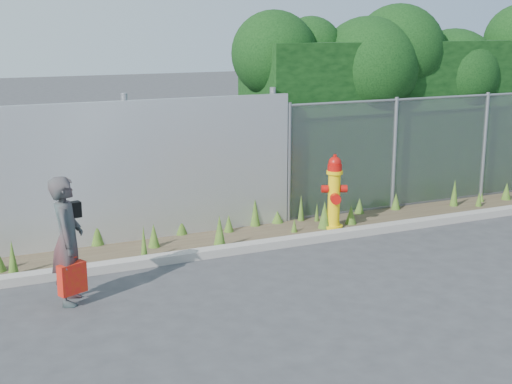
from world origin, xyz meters
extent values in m
plane|color=#363638|center=(0.00, 0.00, 0.00)|extent=(80.00, 80.00, 0.00)
cube|color=gray|center=(0.00, 1.80, 0.06)|extent=(16.00, 0.22, 0.12)
cube|color=#483A29|center=(0.00, 2.40, 0.01)|extent=(16.00, 1.20, 0.01)
cone|color=#365C1B|center=(-2.99, 2.07, 0.19)|extent=(0.17, 0.17, 0.38)
cone|color=#365C1B|center=(-0.89, 3.01, 0.18)|extent=(0.22, 0.22, 0.35)
cone|color=#365C1B|center=(-0.61, 2.03, 0.26)|extent=(0.20, 0.20, 0.53)
cone|color=#365C1B|center=(-2.25, 3.00, 0.24)|extent=(0.22, 0.22, 0.48)
cone|color=#365C1B|center=(0.40, 2.95, 0.23)|extent=(0.17, 0.17, 0.46)
cone|color=#365C1B|center=(0.82, 2.34, 0.11)|extent=(0.10, 0.10, 0.23)
cone|color=#365C1B|center=(-1.49, 2.52, 0.19)|extent=(0.18, 0.18, 0.37)
cone|color=#365C1B|center=(-1.78, 2.02, 0.26)|extent=(0.11, 0.11, 0.52)
cone|color=#365C1B|center=(5.00, 2.64, 0.09)|extent=(0.10, 0.10, 0.18)
cone|color=#365C1B|center=(-0.14, 2.80, 0.15)|extent=(0.16, 0.16, 0.29)
cone|color=#365C1B|center=(2.42, 2.89, 0.14)|extent=(0.18, 0.18, 0.29)
cone|color=#365C1B|center=(5.55, 2.58, 0.17)|extent=(0.18, 0.18, 0.34)
cone|color=#365C1B|center=(-3.57, 2.10, 0.25)|extent=(0.15, 0.15, 0.50)
cone|color=#365C1B|center=(3.18, 2.85, 0.16)|extent=(0.18, 0.18, 0.31)
cone|color=#365C1B|center=(1.24, 2.90, 0.23)|extent=(0.11, 0.11, 0.47)
cone|color=#365C1B|center=(-3.14, 3.02, 0.26)|extent=(0.12, 0.12, 0.53)
cone|color=#365C1B|center=(4.31, 2.61, 0.26)|extent=(0.15, 0.15, 0.51)
cone|color=#365C1B|center=(1.92, 2.37, 0.16)|extent=(0.20, 0.20, 0.32)
cone|color=#365C1B|center=(4.71, 2.40, 0.14)|extent=(0.12, 0.12, 0.28)
cone|color=#365C1B|center=(1.48, 2.76, 0.16)|extent=(0.08, 0.08, 0.33)
cone|color=#365C1B|center=(0.82, 2.96, 0.11)|extent=(0.22, 0.22, 0.21)
cone|color=#365C1B|center=(1.38, 2.34, 0.23)|extent=(0.21, 0.21, 0.46)
cube|color=#B7B9BF|center=(-3.25, 3.00, 1.10)|extent=(8.50, 0.08, 2.20)
cylinder|color=gray|center=(-1.70, 3.12, 1.15)|extent=(0.10, 0.10, 2.30)
cylinder|color=gray|center=(0.80, 3.12, 1.15)|extent=(0.10, 0.10, 2.30)
cube|color=gray|center=(4.25, 3.00, 1.00)|extent=(6.50, 0.03, 2.00)
cylinder|color=gray|center=(4.25, 3.00, 2.00)|extent=(6.50, 0.04, 0.04)
cylinder|color=gray|center=(1.05, 3.00, 1.02)|extent=(0.07, 0.07, 2.05)
cylinder|color=gray|center=(3.20, 3.00, 1.02)|extent=(0.07, 0.07, 2.05)
cylinder|color=gray|center=(5.30, 3.00, 1.02)|extent=(0.07, 0.07, 2.05)
cube|color=black|center=(4.55, 4.00, 1.50)|extent=(7.30, 1.60, 3.00)
sphere|color=black|center=(1.26, 4.03, 2.80)|extent=(1.52, 1.52, 1.52)
sphere|color=black|center=(2.09, 4.17, 2.88)|extent=(1.16, 1.16, 1.16)
sphere|color=black|center=(3.10, 3.80, 2.53)|extent=(1.88, 1.88, 1.88)
sphere|color=black|center=(3.87, 3.94, 2.82)|extent=(1.76, 1.76, 1.76)
sphere|color=black|center=(4.51, 3.87, 2.35)|extent=(1.21, 1.21, 1.21)
sphere|color=black|center=(5.22, 3.94, 2.31)|extent=(1.84, 1.84, 1.84)
sphere|color=black|center=(6.24, 4.08, 2.41)|extent=(1.18, 1.18, 1.18)
cylinder|color=yellow|center=(1.52, 2.28, 0.03)|extent=(0.31, 0.31, 0.07)
cylinder|color=yellow|center=(1.52, 2.28, 0.47)|extent=(0.20, 0.20, 0.94)
cylinder|color=yellow|center=(1.52, 2.28, 0.96)|extent=(0.27, 0.27, 0.06)
cylinder|color=#B20F0A|center=(1.52, 2.28, 1.04)|extent=(0.23, 0.23, 0.11)
sphere|color=#B20F0A|center=(1.52, 2.28, 1.12)|extent=(0.21, 0.21, 0.21)
cylinder|color=#B20F0A|center=(1.52, 2.28, 1.23)|extent=(0.06, 0.06, 0.06)
cylinder|color=#B20F0A|center=(1.36, 2.28, 0.69)|extent=(0.11, 0.12, 0.12)
cylinder|color=#B20F0A|center=(1.67, 2.28, 0.69)|extent=(0.11, 0.12, 0.12)
cylinder|color=#B20F0A|center=(1.52, 2.12, 0.55)|extent=(0.17, 0.13, 0.17)
imported|color=#0D5654|center=(-3.04, 0.88, 0.79)|extent=(0.52, 0.66, 1.57)
cube|color=#AF2F0A|center=(-3.03, 0.71, 0.36)|extent=(0.34, 0.13, 0.38)
cylinder|color=#AF2F0A|center=(-3.03, 0.71, 0.61)|extent=(0.16, 0.01, 0.01)
cube|color=black|center=(-2.97, 0.98, 1.13)|extent=(0.26, 0.11, 0.19)
camera|label=1|loc=(-4.40, -7.49, 3.32)|focal=50.00mm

